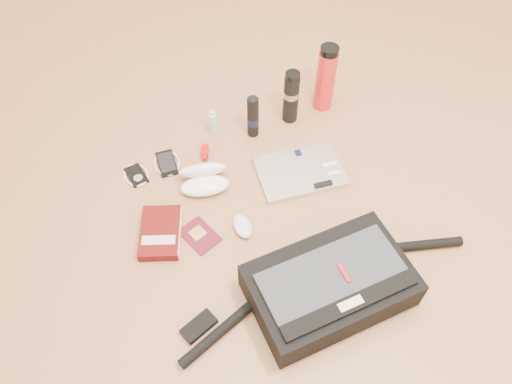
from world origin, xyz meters
The scene contains 14 objects.
ground centered at (0.00, 0.00, 0.00)m, with size 4.00×4.00×0.00m, color #A16C43.
messenger_bag centered at (0.04, -0.31, 0.06)m, with size 1.01×0.31×0.14m.
laptop centered at (0.19, 0.16, 0.01)m, with size 0.34×0.26×0.03m.
book centered at (-0.37, 0.11, 0.02)m, with size 0.20×0.24×0.04m.
passport centered at (-0.25, 0.06, 0.00)m, with size 0.13×0.16×0.01m.
mouse centered at (-0.10, 0.02, 0.02)m, with size 0.06×0.10×0.03m.
sunglasses_case centered at (-0.16, 0.26, 0.04)m, with size 0.21×0.19×0.10m.
ipod centered at (-0.38, 0.40, 0.01)m, with size 0.10×0.11×0.01m.
phone centered at (-0.25, 0.41, 0.01)m, with size 0.11×0.13×0.01m.
inhaler centered at (-0.10, 0.41, 0.01)m, with size 0.05×0.09×0.02m.
spray_bottle centered at (-0.03, 0.50, 0.05)m, with size 0.04×0.04×0.12m.
aerosol_can centered at (0.11, 0.43, 0.10)m, with size 0.06×0.06×0.19m.
thermos_black centered at (0.29, 0.44, 0.12)m, with size 0.08×0.08×0.24m.
thermos_red centered at (0.44, 0.46, 0.15)m, with size 0.09×0.09×0.29m.
Camera 1 is at (-0.44, -0.85, 1.47)m, focal length 35.00 mm.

